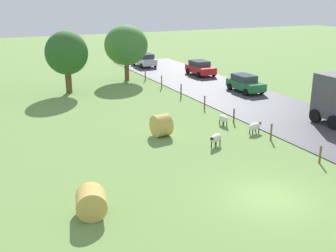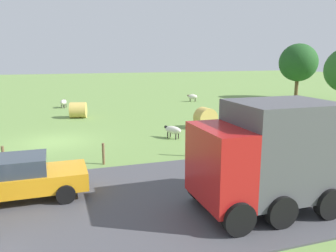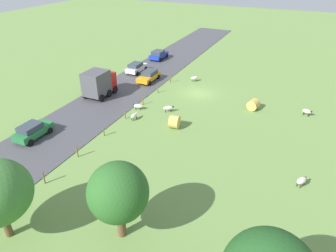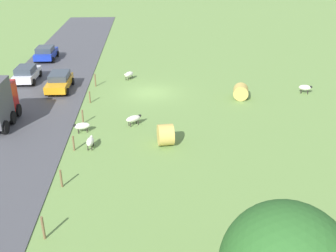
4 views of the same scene
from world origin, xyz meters
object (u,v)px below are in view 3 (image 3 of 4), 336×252
(sheep_2, at_px, (168,108))
(sheep_4, at_px, (138,106))
(car_4, at_px, (149,76))
(tree_2, at_px, (118,193))
(sheep_5, at_px, (307,111))
(car_3, at_px, (159,55))
(hay_bale_1, at_px, (175,122))
(hay_bale_0, at_px, (253,105))
(sheep_1, at_px, (194,78))
(truck_0, at_px, (99,83))
(sheep_3, at_px, (134,116))
(car_2, at_px, (136,67))
(sheep_0, at_px, (302,181))
(car_5, at_px, (33,131))

(sheep_2, xyz_separation_m, sheep_4, (3.60, 0.98, -0.04))
(car_4, bearing_deg, tree_2, 114.22)
(sheep_5, xyz_separation_m, car_3, (25.39, -12.46, 0.32))
(sheep_4, height_order, hay_bale_1, hay_bale_1)
(sheep_4, xyz_separation_m, hay_bale_0, (-12.64, -5.90, 0.15))
(sheep_1, bearing_deg, sheep_4, 76.14)
(sheep_4, relative_size, hay_bale_1, 0.87)
(hay_bale_1, height_order, truck_0, truck_0)
(sheep_2, relative_size, sheep_3, 1.08)
(sheep_1, xyz_separation_m, car_2, (9.73, 0.21, 0.34))
(sheep_0, bearing_deg, car_5, 7.86)
(sheep_0, xyz_separation_m, tree_2, (10.53, 10.32, 3.14))
(sheep_1, relative_size, sheep_5, 1.03)
(sheep_1, bearing_deg, sheep_3, 81.88)
(sheep_0, relative_size, sheep_2, 0.93)
(sheep_4, bearing_deg, sheep_5, -159.82)
(hay_bale_0, xyz_separation_m, car_5, (19.07, 16.10, 0.25))
(tree_2, bearing_deg, sheep_5, -113.09)
(car_3, bearing_deg, sheep_3, 109.34)
(sheep_2, xyz_separation_m, tree_2, (-4.86, 17.99, 3.15))
(sheep_3, xyz_separation_m, sheep_4, (0.87, -2.42, -0.01))
(hay_bale_0, bearing_deg, car_5, 40.16)
(sheep_5, xyz_separation_m, tree_2, (10.17, 23.86, 3.13))
(sheep_5, distance_m, tree_2, 26.13)
(sheep_3, height_order, car_3, car_3)
(hay_bale_1, distance_m, truck_0, 12.91)
(sheep_0, height_order, car_4, car_4)
(car_4, bearing_deg, truck_0, 66.59)
(sheep_3, relative_size, hay_bale_1, 0.80)
(sheep_0, relative_size, car_3, 0.28)
(hay_bale_1, bearing_deg, sheep_1, -78.28)
(sheep_0, xyz_separation_m, sheep_2, (15.38, -7.67, -0.01))
(sheep_4, xyz_separation_m, sheep_5, (-18.63, -6.85, 0.06))
(sheep_1, relative_size, car_3, 0.30)
(car_2, bearing_deg, sheep_3, 118.95)
(sheep_0, height_order, truck_0, truck_0)
(sheep_2, xyz_separation_m, sheep_5, (-15.03, -5.87, 0.03))
(car_5, bearing_deg, truck_0, -89.36)
(sheep_4, height_order, tree_2, tree_2)
(tree_2, bearing_deg, truck_0, -50.80)
(sheep_2, distance_m, truck_0, 10.26)
(sheep_1, bearing_deg, hay_bale_0, 149.07)
(hay_bale_0, distance_m, car_4, 16.21)
(car_2, xyz_separation_m, car_4, (-3.58, 2.49, -0.01))
(car_5, bearing_deg, sheep_0, -172.14)
(tree_2, distance_m, car_3, 39.48)
(sheep_0, distance_m, car_4, 27.24)
(sheep_3, bearing_deg, sheep_5, -152.43)
(sheep_2, height_order, car_5, car_5)
(hay_bale_0, bearing_deg, sheep_5, -170.97)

